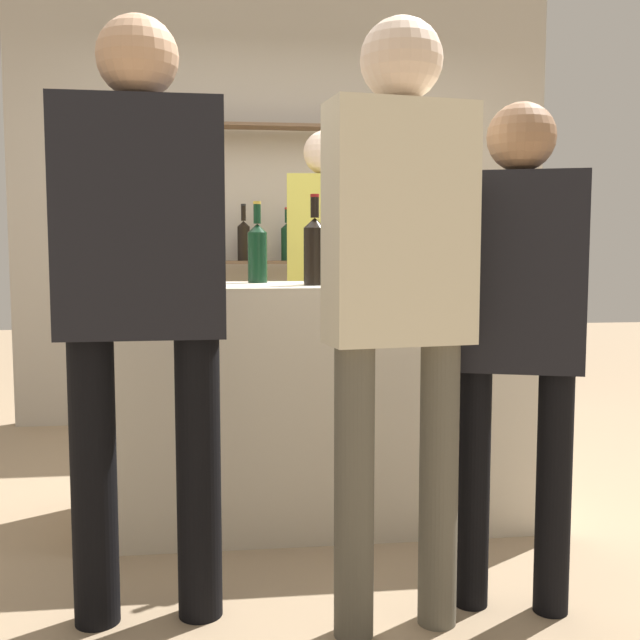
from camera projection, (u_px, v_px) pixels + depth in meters
ground_plane at (320, 517)px, 3.20m from camera, size 16.00×16.00×0.00m
bar_counter at (320, 402)px, 3.15m from camera, size 1.91×0.64×1.00m
back_wall at (285, 210)px, 4.96m from camera, size 3.51×0.12×2.80m
back_shelf at (287, 234)px, 4.80m from camera, size 1.64×0.18×1.93m
counter_bottle_0 at (370, 250)px, 2.90m from camera, size 0.08×0.08×0.37m
counter_bottle_1 at (315, 249)px, 3.01m from camera, size 0.09×0.09×0.36m
counter_bottle_2 at (257, 251)px, 3.23m from camera, size 0.08×0.08×0.35m
counter_bottle_3 at (498, 254)px, 3.30m from camera, size 0.09×0.09×0.33m
counter_bottle_4 at (166, 255)px, 2.84m from camera, size 0.08×0.08×0.33m
wine_glass at (317, 256)px, 3.14m from camera, size 0.07×0.07×0.16m
ice_bucket at (464, 259)px, 3.19m from camera, size 0.21×0.21×0.20m
cork_jar at (148, 268)px, 3.06m from camera, size 0.12×0.12×0.14m
server_behind_counter at (325, 265)px, 3.98m from camera, size 0.42×0.23×1.76m
customer_center at (399, 274)px, 2.15m from camera, size 0.44×0.25×1.79m
customer_left at (142, 275)px, 2.22m from camera, size 0.49×0.24×1.81m
customer_right at (517, 315)px, 2.30m from camera, size 0.42×0.28×1.58m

